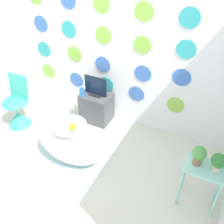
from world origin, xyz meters
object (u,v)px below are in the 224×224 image
at_px(vase, 82,92).
at_px(potted_plant_left, 199,154).
at_px(chair, 17,110).
at_px(tv, 96,87).
at_px(bathtub, 71,142).
at_px(potted_plant_right, 218,162).

distance_m(vase, potted_plant_left, 1.96).
distance_m(chair, tv, 1.25).
bearing_deg(bathtub, vase, 110.89).
relative_size(tv, potted_plant_left, 1.58).
relative_size(bathtub, chair, 1.15).
bearing_deg(tv, bathtub, -82.34).
bearing_deg(potted_plant_left, tv, 154.10).
bearing_deg(tv, potted_plant_right, -23.57).
xyz_separation_m(bathtub, potted_plant_left, (1.53, 0.07, 0.42)).
height_order(potted_plant_left, potted_plant_right, potted_plant_left).
bearing_deg(chair, tv, 31.27).
height_order(bathtub, tv, tv).
relative_size(bathtub, vase, 6.50).
xyz_separation_m(chair, potted_plant_right, (2.87, -0.18, 0.45)).
distance_m(vase, potted_plant_right, 2.14).
bearing_deg(potted_plant_left, chair, 176.25).
xyz_separation_m(bathtub, chair, (-1.15, 0.24, -0.03)).
height_order(chair, tv, chair).
bearing_deg(potted_plant_left, bathtub, -177.52).
distance_m(bathtub, potted_plant_right, 1.78).
xyz_separation_m(bathtub, potted_plant_right, (1.73, 0.06, 0.41)).
distance_m(chair, vase, 1.04).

